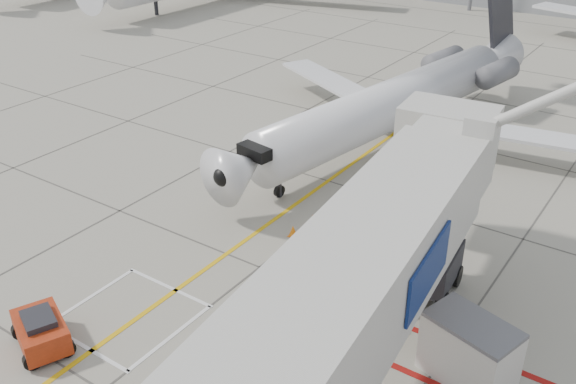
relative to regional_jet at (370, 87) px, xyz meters
The scene contains 8 objects.
ground_plane 16.50m from the regional_jet, 84.00° to the right, with size 260.00×260.00×0.00m, color gray.
regional_jet is the anchor object (origin of this frame).
jet_bridge 18.00m from the regional_jet, 62.97° to the right, with size 9.47×19.99×8.00m, color beige, non-canonical shape.
pushback_tug 20.00m from the regional_jet, 94.29° to the right, with size 2.28×1.42×1.33m, color #A52B0F, non-canonical shape.
baggage_cart 14.10m from the regional_jet, 61.22° to the right, with size 1.72×1.09×1.09m, color #5E5E63, non-canonical shape.
ground_power_unit 17.13m from the regional_jet, 51.24° to the right, with size 2.72×1.59×2.16m, color silver, non-canonical shape.
cone_nose 10.04m from the regional_jet, 81.02° to the right, with size 0.38×0.38×0.52m, color orange.
cone_side 8.94m from the regional_jet, 78.22° to the right, with size 0.40×0.40×0.55m, color #E85F0C.
Camera 1 is at (12.82, -12.70, 14.51)m, focal length 40.00 mm.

